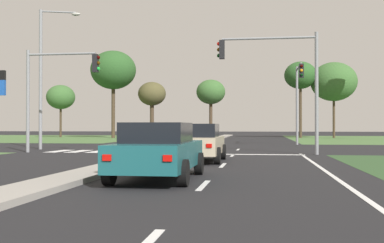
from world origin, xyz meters
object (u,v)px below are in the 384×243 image
object	(u,v)px
treeline_third	(152,95)
treeline_fourth	(211,92)
treeline_near	(61,97)
treeline_sixth	(300,76)
car_grey_near	(174,134)
traffic_signal_near_right	(281,71)
car_beige_second	(197,142)
treeline_fifth	(334,82)
street_lamp_second	(44,71)
traffic_signal_near_left	(54,82)
treeline_second	(113,70)
traffic_signal_far_right	(298,90)
car_red_third	(204,131)
car_black_fourth	(187,132)
car_teal_fifth	(158,150)

from	to	relation	value
treeline_third	treeline_fourth	bearing A→B (deg)	11.54
treeline_near	treeline_sixth	xyz separation A→B (m)	(30.50, 0.11, 2.37)
car_grey_near	treeline_sixth	xyz separation A→B (m)	(11.93, 20.26, 6.75)
traffic_signal_near_right	treeline_fourth	distance (m)	34.99
car_beige_second	treeline_fifth	bearing A→B (deg)	74.78
car_grey_near	street_lamp_second	world-z (taller)	street_lamp_second
street_lamp_second	car_beige_second	bearing A→B (deg)	-40.28
car_grey_near	treeline_fifth	distance (m)	26.90
car_grey_near	traffic_signal_near_left	size ratio (longest dim) A/B	0.83
treeline_second	treeline_third	world-z (taller)	treeline_second
traffic_signal_near_right	treeline_second	xyz separation A→B (m)	(-18.69, 32.27, 4.00)
street_lamp_second	car_grey_near	bearing A→B (deg)	63.08
traffic_signal_far_right	treeline_second	world-z (taller)	treeline_second
traffic_signal_far_right	traffic_signal_near_right	distance (m)	11.81
treeline_second	traffic_signal_far_right	bearing A→B (deg)	-45.20
car_red_third	traffic_signal_far_right	size ratio (longest dim) A/B	0.71
car_red_third	traffic_signal_near_right	distance (m)	37.83
car_grey_near	treeline_fifth	size ratio (longest dim) A/B	0.50
traffic_signal_near_left	treeline_near	xyz separation A→B (m)	(-14.74, 35.37, 1.40)
traffic_signal_far_right	car_black_fourth	bearing A→B (deg)	132.75
car_black_fourth	treeline_sixth	size ratio (longest dim) A/B	0.46
treeline_fifth	car_beige_second	bearing A→B (deg)	-105.22
car_black_fourth	treeline_fourth	size ratio (longest dim) A/B	0.60
traffic_signal_near_left	traffic_signal_far_right	size ratio (longest dim) A/B	0.92
car_beige_second	car_black_fourth	size ratio (longest dim) A/B	1.00
treeline_second	treeline_fourth	world-z (taller)	treeline_second
traffic_signal_near_left	treeline_sixth	bearing A→B (deg)	66.05
traffic_signal_near_right	street_lamp_second	distance (m)	14.54
traffic_signal_near_right	treeline_fifth	distance (m)	36.96
car_beige_second	treeline_fourth	xyz separation A→B (m)	(-3.50, 39.78, 4.77)
car_red_third	treeline_third	size ratio (longest dim) A/B	0.62
car_beige_second	car_teal_fifth	size ratio (longest dim) A/B	0.94
car_black_fourth	traffic_signal_near_left	xyz separation A→B (m)	(-3.78, -22.44, 2.98)
car_teal_fifth	treeline_near	xyz separation A→B (m)	(-23.04, 47.57, 4.41)
street_lamp_second	treeline_sixth	size ratio (longest dim) A/B	0.92
car_beige_second	traffic_signal_near_left	world-z (taller)	traffic_signal_near_left
traffic_signal_near_left	street_lamp_second	size ratio (longest dim) A/B	0.65
car_grey_near	traffic_signal_far_right	size ratio (longest dim) A/B	0.77
car_teal_fifth	street_lamp_second	world-z (taller)	street_lamp_second
traffic_signal_far_right	street_lamp_second	xyz separation A→B (m)	(-15.87, -8.22, 0.74)
traffic_signal_far_right	treeline_fifth	distance (m)	25.24
car_red_third	treeline_near	xyz separation A→B (m)	(-18.59, -1.42, 4.39)
car_teal_fifth	treeline_fourth	distance (m)	46.82
car_grey_near	treeline_second	world-z (taller)	treeline_second
car_grey_near	traffic_signal_near_left	bearing A→B (deg)	75.88
treeline_near	traffic_signal_far_right	bearing A→B (deg)	-39.77
car_black_fourth	car_teal_fifth	xyz separation A→B (m)	(4.53, -34.64, -0.03)
car_red_third	treeline_sixth	distance (m)	13.75
traffic_signal_near_right	treeline_sixth	distance (m)	35.84
street_lamp_second	treeline_sixth	bearing A→B (deg)	60.79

